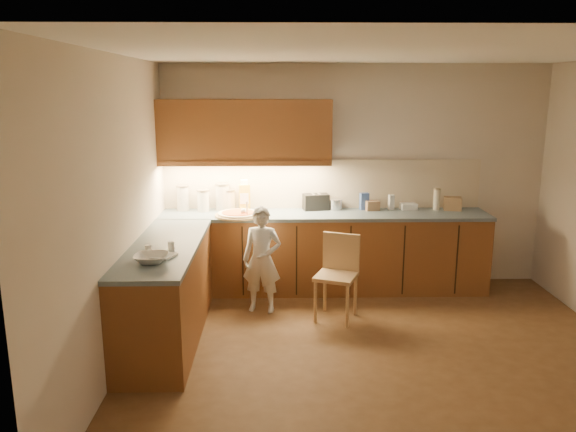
% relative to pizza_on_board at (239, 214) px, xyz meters
% --- Properties ---
extents(room, '(4.54, 4.50, 2.62)m').
position_rel_pizza_on_board_xyz_m(room, '(1.35, -1.55, 0.73)').
color(room, brown).
rests_on(room, ground).
extents(l_counter, '(3.77, 2.62, 0.92)m').
position_rel_pizza_on_board_xyz_m(l_counter, '(0.42, -0.30, -0.48)').
color(l_counter, brown).
rests_on(l_counter, ground).
extents(backsplash, '(3.75, 0.02, 0.58)m').
position_rel_pizza_on_board_xyz_m(backsplash, '(0.97, 0.44, 0.27)').
color(backsplash, beige).
rests_on(backsplash, l_counter).
extents(upper_cabinets, '(1.95, 0.36, 0.73)m').
position_rel_pizza_on_board_xyz_m(upper_cabinets, '(0.07, 0.28, 0.91)').
color(upper_cabinets, brown).
rests_on(upper_cabinets, ground).
extents(pizza_on_board, '(0.52, 0.52, 0.21)m').
position_rel_pizza_on_board_xyz_m(pizza_on_board, '(0.00, 0.00, 0.00)').
color(pizza_on_board, tan).
rests_on(pizza_on_board, l_counter).
extents(child, '(0.45, 0.34, 1.13)m').
position_rel_pizza_on_board_xyz_m(child, '(0.27, -0.49, -0.38)').
color(child, silver).
rests_on(child, ground).
extents(wooden_chair, '(0.51, 0.51, 0.87)m').
position_rel_pizza_on_board_xyz_m(wooden_chair, '(1.05, -0.67, -0.44)').
color(wooden_chair, tan).
rests_on(wooden_chair, ground).
extents(mixing_bowl, '(0.29, 0.29, 0.07)m').
position_rel_pizza_on_board_xyz_m(mixing_bowl, '(-0.60, -1.69, 0.01)').
color(mixing_bowl, white).
rests_on(mixing_bowl, l_counter).
extents(canister_a, '(0.15, 0.15, 0.30)m').
position_rel_pizza_on_board_xyz_m(canister_a, '(-0.67, 0.32, 0.13)').
color(canister_a, beige).
rests_on(canister_a, l_counter).
extents(canister_b, '(0.15, 0.15, 0.26)m').
position_rel_pizza_on_board_xyz_m(canister_b, '(-0.43, 0.28, 0.11)').
color(canister_b, white).
rests_on(canister_b, l_counter).
extents(canister_c, '(0.17, 0.17, 0.32)m').
position_rel_pizza_on_board_xyz_m(canister_c, '(-0.21, 0.34, 0.14)').
color(canister_c, beige).
rests_on(canister_c, l_counter).
extents(canister_d, '(0.15, 0.15, 0.24)m').
position_rel_pizza_on_board_xyz_m(canister_d, '(-0.13, 0.35, 0.10)').
color(canister_d, white).
rests_on(canister_d, l_counter).
extents(oil_jug, '(0.14, 0.11, 0.37)m').
position_rel_pizza_on_board_xyz_m(oil_jug, '(0.05, 0.28, 0.15)').
color(oil_jug, gold).
rests_on(oil_jug, l_counter).
extents(toaster, '(0.32, 0.22, 0.19)m').
position_rel_pizza_on_board_xyz_m(toaster, '(0.89, 0.33, 0.07)').
color(toaster, black).
rests_on(toaster, l_counter).
extents(steel_pot, '(0.17, 0.17, 0.13)m').
position_rel_pizza_on_board_xyz_m(steel_pot, '(1.12, 0.33, 0.04)').
color(steel_pot, '#B7B6BC').
rests_on(steel_pot, l_counter).
extents(blue_box, '(0.11, 0.09, 0.20)m').
position_rel_pizza_on_board_xyz_m(blue_box, '(1.46, 0.33, 0.08)').
color(blue_box, '#3857A8').
rests_on(blue_box, l_counter).
extents(card_box_a, '(0.17, 0.13, 0.11)m').
position_rel_pizza_on_board_xyz_m(card_box_a, '(1.55, 0.29, 0.03)').
color(card_box_a, '#A17956').
rests_on(card_box_a, l_counter).
extents(white_bottle, '(0.07, 0.07, 0.18)m').
position_rel_pizza_on_board_xyz_m(white_bottle, '(1.78, 0.32, 0.07)').
color(white_bottle, white).
rests_on(white_bottle, l_counter).
extents(flat_pack, '(0.19, 0.14, 0.07)m').
position_rel_pizza_on_board_xyz_m(flat_pack, '(1.99, 0.33, 0.01)').
color(flat_pack, white).
rests_on(flat_pack, l_counter).
extents(tall_jar, '(0.08, 0.08, 0.26)m').
position_rel_pizza_on_board_xyz_m(tall_jar, '(2.31, 0.30, 0.11)').
color(tall_jar, white).
rests_on(tall_jar, l_counter).
extents(card_box_b, '(0.22, 0.19, 0.15)m').
position_rel_pizza_on_board_xyz_m(card_box_b, '(2.50, 0.29, 0.05)').
color(card_box_b, '#A28157').
rests_on(card_box_b, l_counter).
extents(dough_cloth, '(0.31, 0.28, 0.02)m').
position_rel_pizza_on_board_xyz_m(dough_cloth, '(-0.58, -1.53, -0.01)').
color(dough_cloth, silver).
rests_on(dough_cloth, l_counter).
extents(spice_jar_a, '(0.08, 0.08, 0.08)m').
position_rel_pizza_on_board_xyz_m(spice_jar_a, '(-0.68, -1.45, 0.02)').
color(spice_jar_a, white).
rests_on(spice_jar_a, l_counter).
extents(spice_jar_b, '(0.06, 0.06, 0.08)m').
position_rel_pizza_on_board_xyz_m(spice_jar_b, '(-0.51, -1.33, 0.02)').
color(spice_jar_b, white).
rests_on(spice_jar_b, l_counter).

